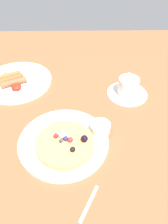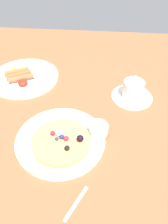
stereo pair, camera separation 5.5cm
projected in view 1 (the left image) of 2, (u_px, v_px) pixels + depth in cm
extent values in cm
cube|color=brown|center=(78.00, 131.00, 69.39)|extent=(171.90, 148.30, 3.00)
cylinder|color=white|center=(64.00, 142.00, 63.39)|extent=(26.37, 26.37, 1.25)
cylinder|color=tan|center=(65.00, 144.00, 61.08)|extent=(16.77, 16.77, 1.62)
sphere|color=navy|center=(61.00, 141.00, 60.08)|extent=(1.06, 1.06, 1.06)
sphere|color=black|center=(73.00, 149.00, 57.71)|extent=(1.48, 1.48, 1.48)
sphere|color=navy|center=(66.00, 138.00, 60.47)|extent=(1.39, 1.39, 1.39)
sphere|color=black|center=(84.00, 139.00, 60.07)|extent=(1.99, 1.99, 1.99)
sphere|color=red|center=(56.00, 136.00, 61.21)|extent=(1.41, 1.41, 1.41)
sphere|color=#C62A40|center=(70.00, 140.00, 60.10)|extent=(1.50, 1.50, 1.50)
ellipsoid|color=white|center=(63.00, 134.00, 61.52)|extent=(2.42, 2.42, 1.45)
cylinder|color=white|center=(100.00, 128.00, 64.54)|extent=(5.99, 5.99, 2.98)
cylinder|color=#582207|center=(101.00, 126.00, 64.13)|extent=(4.91, 4.91, 0.36)
cylinder|color=white|center=(17.00, 81.00, 85.42)|extent=(27.29, 27.29, 1.30)
cylinder|color=brown|center=(14.00, 83.00, 81.78)|extent=(9.69, 6.39, 2.30)
cylinder|color=brown|center=(11.00, 79.00, 83.33)|extent=(9.58, 6.73, 2.30)
cylinder|color=brown|center=(8.00, 76.00, 84.88)|extent=(9.63, 6.59, 2.30)
ellipsoid|color=white|center=(6.00, 76.00, 86.63)|extent=(7.86, 6.68, 0.60)
sphere|color=yellow|center=(5.00, 75.00, 86.29)|extent=(2.00, 2.00, 2.00)
ellipsoid|color=#B12716|center=(16.00, 87.00, 79.96)|extent=(3.70, 3.70, 2.04)
cylinder|color=white|center=(127.00, 93.00, 80.31)|extent=(14.80, 14.80, 0.88)
cylinder|color=white|center=(128.00, 86.00, 78.00)|extent=(7.34, 7.34, 5.86)
torus|color=white|center=(128.00, 78.00, 81.15)|extent=(1.47, 4.16, 4.08)
cylinder|color=#9C785F|center=(129.00, 82.00, 76.71)|extent=(6.24, 6.24, 0.47)
cube|color=silver|center=(89.00, 203.00, 50.63)|extent=(5.15, 9.01, 0.30)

